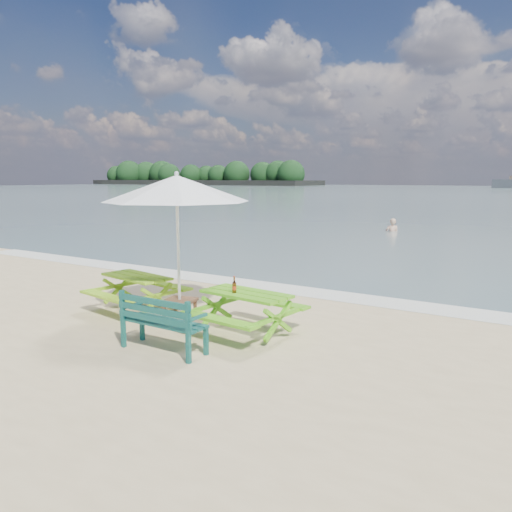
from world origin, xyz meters
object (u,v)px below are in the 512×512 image
Objects in this scene: picnic_table_right at (246,314)px; park_bench at (164,334)px; patio_umbrella at (177,189)px; beer_bottle at (234,287)px; swimmer at (392,236)px; side_table at (180,308)px; picnic_table_left at (137,294)px.

picnic_table_right is 1.30× the size of park_bench.
beer_bottle is at bearing -12.12° from patio_umbrella.
patio_umbrella is at bearing -85.84° from swimmer.
patio_umbrella is at bearing 173.49° from picnic_table_right.
park_bench reaches higher than picnic_table_right.
swimmer is (-1.22, 16.78, -0.41)m from side_table.
park_bench is 2.18× the size of side_table.
picnic_table_right is 1.59m from side_table.
picnic_table_right reaches higher than swimmer.
picnic_table_left is 2.46m from park_bench.
beer_bottle is at bearing -12.12° from side_table.
beer_bottle reaches higher than swimmer.
picnic_table_right is 2.84× the size of side_table.
park_bench is 1.37m from beer_bottle.
patio_umbrella is (1.02, 0.05, 2.01)m from picnic_table_left.
swimmer is at bearing 96.87° from park_bench.
picnic_table_left is at bearing 144.33° from park_bench.
side_table is at bearing 167.88° from beer_bottle.
park_bench is (-0.59, -1.31, -0.08)m from picnic_table_right.
beer_bottle is at bearing 69.41° from park_bench.
side_table is at bearing -85.84° from swimmer.
picnic_table_left is 2.59m from picnic_table_right.
picnic_table_right is at bearing -2.75° from picnic_table_left.
picnic_table_left is 1.07× the size of swimmer.
park_bench is 5.09× the size of beer_bottle.
park_bench reaches higher than picnic_table_left.
beer_bottle is 17.32m from swimmer.
park_bench reaches higher than swimmer.
side_table is 2.16m from patio_umbrella.
patio_umbrella is 2.13m from beer_bottle.
swimmer is at bearing 94.16° from side_table.
patio_umbrella reaches higher than picnic_table_left.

